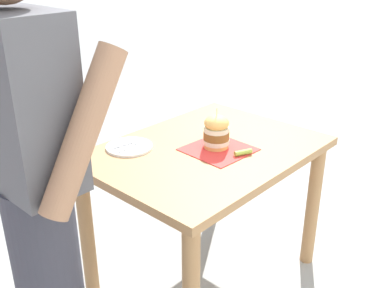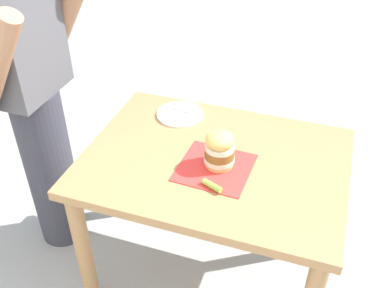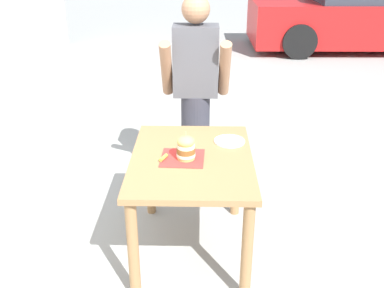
% 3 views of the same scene
% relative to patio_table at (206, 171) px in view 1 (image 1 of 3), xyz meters
% --- Properties ---
extents(ground_plane, '(80.00, 80.00, 0.00)m').
position_rel_patio_table_xyz_m(ground_plane, '(0.00, 0.00, -0.62)').
color(ground_plane, '#9E9E99').
extents(patio_table, '(0.81, 1.08, 0.75)m').
position_rel_patio_table_xyz_m(patio_table, '(0.00, 0.00, 0.00)').
color(patio_table, '#9E7247').
rests_on(patio_table, ground).
extents(serving_paper, '(0.30, 0.30, 0.00)m').
position_rel_patio_table_xyz_m(serving_paper, '(-0.06, -0.02, 0.13)').
color(serving_paper, red).
rests_on(serving_paper, patio_table).
extents(sandwich, '(0.12, 0.12, 0.20)m').
position_rel_patio_table_xyz_m(sandwich, '(-0.04, -0.03, 0.21)').
color(sandwich, '#E5B25B').
rests_on(sandwich, serving_paper).
extents(pickle_spear, '(0.06, 0.09, 0.02)m').
position_rel_patio_table_xyz_m(pickle_spear, '(-0.18, -0.04, 0.14)').
color(pickle_spear, '#8EA83D').
rests_on(pickle_spear, serving_paper).
extents(side_plate_with_forks, '(0.22, 0.22, 0.02)m').
position_rel_patio_table_xyz_m(side_plate_with_forks, '(0.26, 0.25, 0.13)').
color(side_plate_with_forks, white).
rests_on(side_plate_with_forks, patio_table).
extents(diner_across_table, '(0.55, 0.35, 1.69)m').
position_rel_patio_table_xyz_m(diner_across_table, '(0.01, 0.86, 0.26)').
color(diner_across_table, '#33333D').
rests_on(diner_across_table, ground).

